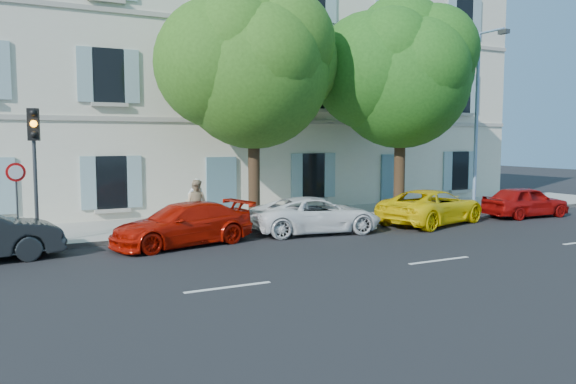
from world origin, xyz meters
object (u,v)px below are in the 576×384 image
car_white_coupe (316,215)px  street_lamp (479,111)px  car_yellow_supercar (432,207)px  pedestrian_b (196,203)px  tree_left (253,73)px  car_red_coupe (182,224)px  tree_right (401,80)px  car_red_hatchback (525,202)px  traffic_light (34,147)px  road_sign (16,186)px  pedestrian_a (196,202)px

car_white_coupe → street_lamp: street_lamp is taller
car_white_coupe → car_yellow_supercar: (4.94, -0.24, 0.04)m
car_yellow_supercar → pedestrian_b: pedestrian_b is taller
car_yellow_supercar → tree_left: size_ratio=0.57×
car_red_coupe → tree_right: 11.00m
car_red_hatchback → traffic_light: (-18.46, 1.70, 2.37)m
car_white_coupe → traffic_light: 9.14m
car_red_coupe → car_yellow_supercar: size_ratio=0.93×
pedestrian_b → street_lamp: bearing=-141.6°
car_white_coupe → tree_right: bearing=-62.3°
road_sign → pedestrian_a: size_ratio=1.43×
pedestrian_b → tree_right: bearing=-140.0°
tree_left → tree_right: (6.30, -0.42, 0.01)m
car_red_coupe → car_red_hatchback: bearing=76.6°
tree_right → traffic_light: size_ratio=2.14×
road_sign → street_lamp: bearing=-1.3°
car_red_coupe → traffic_light: traffic_light is taller
car_red_hatchback → car_red_coupe: bearing=91.3°
road_sign → pedestrian_b: road_sign is taller
car_red_hatchback → street_lamp: size_ratio=0.50×
car_red_hatchback → pedestrian_a: (-13.15, 3.23, 0.34)m
car_white_coupe → tree_left: (-1.42, 2.11, 4.96)m
car_white_coupe → tree_left: size_ratio=0.53×
tree_left → tree_right: size_ratio=0.99×
car_red_hatchback → tree_right: tree_right is taller
car_white_coupe → car_yellow_supercar: size_ratio=0.94×
car_yellow_supercar → car_white_coupe: bearing=70.7°
pedestrian_a → road_sign: bearing=8.6°
car_red_hatchback → tree_left: tree_left is taller
street_lamp → pedestrian_b: size_ratio=4.52×
traffic_light → pedestrian_a: traffic_light is taller
tree_right → pedestrian_a: 9.57m
car_yellow_supercar → car_red_coupe: bearing=72.8°
street_lamp → pedestrian_b: (-12.24, 1.06, -3.45)m
tree_left → pedestrian_a: size_ratio=5.05×
traffic_light → street_lamp: 17.44m
car_red_hatchback → road_sign: 19.11m
tree_left → street_lamp: bearing=-5.7°
tree_left → street_lamp: (10.05, -0.99, -1.14)m
car_white_coupe → pedestrian_b: pedestrian_b is taller
car_white_coupe → pedestrian_b: bearing=67.5°
pedestrian_b → car_yellow_supercar: bearing=-152.5°
car_white_coupe → traffic_light: bearing=90.9°
road_sign → car_red_coupe: bearing=-20.2°
tree_right → tree_left: bearing=176.2°
tree_left → car_red_coupe: bearing=-146.4°
car_white_coupe → pedestrian_a: (-3.44, 2.71, 0.36)m
car_yellow_supercar → tree_left: bearing=53.2°
tree_left → pedestrian_b: tree_left is taller
tree_left → tree_right: tree_right is taller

